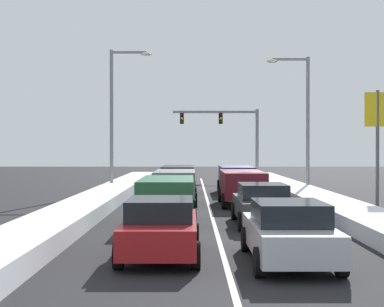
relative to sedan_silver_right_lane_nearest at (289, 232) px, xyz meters
name	(u,v)px	position (x,y,z in m)	size (l,w,h in m)	color
ground_plane	(211,214)	(-1.53, 10.34, -0.76)	(120.00, 120.00, 0.00)	black
lane_stripe_between_right_lane_and_center_lane	(208,204)	(-1.53, 14.59, -0.76)	(0.14, 46.81, 0.01)	silver
snow_bank_right_shoulder	(314,198)	(3.77, 14.59, -0.49)	(2.17, 46.81, 0.54)	white
snow_bank_left_shoulder	(103,198)	(-6.83, 14.59, -0.47)	(1.97, 46.81, 0.59)	white
sedan_silver_right_lane_nearest	(289,232)	(0.00, 0.00, 0.00)	(2.00, 4.50, 1.51)	#B7BABF
sedan_charcoal_right_lane_second	(262,204)	(0.20, 6.78, 0.00)	(2.00, 4.50, 1.51)	#38383D
suv_maroon_right_lane_third	(242,185)	(0.09, 13.76, 0.25)	(2.16, 4.90, 1.67)	maroon
suv_navy_right_lane_fourth	(236,177)	(0.37, 20.95, 0.25)	(2.16, 4.90, 1.67)	navy
sedan_red_center_lane_nearest	(161,227)	(-3.15, 0.79, 0.00)	(2.00, 4.50, 1.51)	maroon
suv_green_center_lane_second	(167,196)	(-3.27, 7.31, 0.25)	(2.16, 4.90, 1.67)	#1E5633
suv_gray_center_lane_third	(175,184)	(-3.18, 14.27, 0.25)	(2.16, 4.90, 1.67)	slate
suv_black_center_lane_fourth	(178,177)	(-3.21, 21.42, 0.25)	(2.16, 4.90, 1.67)	black
traffic_light_gantry	(231,129)	(1.04, 35.86, 3.73)	(7.54, 0.47, 6.20)	slate
street_lamp_right_mid	(302,112)	(4.41, 20.98, 4.24)	(2.66, 0.36, 8.38)	gray
street_lamp_left_mid	(117,108)	(-7.08, 21.92, 4.54)	(2.66, 0.36, 8.97)	gray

